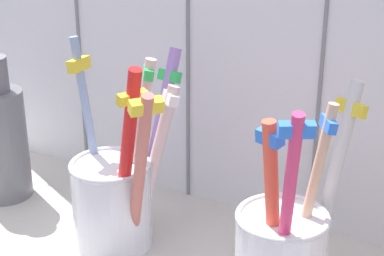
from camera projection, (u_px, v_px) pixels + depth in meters
toothbrush_cup_left at (119, 190)px, 54.69cm from camera, size 11.44×13.04×17.90cm
toothbrush_cup_right at (284, 245)px, 47.88cm from camera, size 7.66×11.04×16.88cm
ceramic_vase at (0, 138)px, 62.30cm from camera, size 5.25×5.25×14.39cm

